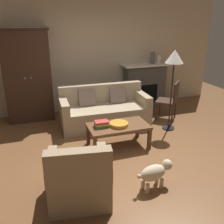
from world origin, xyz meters
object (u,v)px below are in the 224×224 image
at_px(fireplace, 144,84).
at_px(armoire, 28,76).
at_px(floor_lamp, 174,61).
at_px(armchair_near_left, 79,179).
at_px(coffee_table, 118,128).
at_px(book_stack, 101,124).
at_px(mantel_vase_slate, 152,58).
at_px(mantel_vase_cream, 159,59).
at_px(side_chair_wooden, 171,98).
at_px(dog, 155,172).
at_px(couch, 104,111).
at_px(fruit_bowl, 119,124).

bearing_deg(fireplace, armoire, -178.49).
bearing_deg(floor_lamp, armchair_near_left, -144.95).
relative_size(coffee_table, book_stack, 4.38).
relative_size(book_stack, floor_lamp, 0.15).
bearing_deg(mantel_vase_slate, mantel_vase_cream, 0.00).
bearing_deg(armchair_near_left, side_chair_wooden, 38.80).
relative_size(armoire, armchair_near_left, 2.33).
relative_size(armoire, dog, 3.62).
bearing_deg(coffee_table, floor_lamp, 16.20).
relative_size(armoire, couch, 1.06).
height_order(fruit_bowl, mantel_vase_slate, mantel_vase_slate).
relative_size(fruit_bowl, mantel_vase_cream, 1.64).
bearing_deg(book_stack, couch, 70.38).
xyz_separation_m(armoire, fruit_bowl, (1.46, -1.95, -0.58)).
height_order(coffee_table, side_chair_wooden, side_chair_wooden).
bearing_deg(armoire, fireplace, 1.51).
height_order(armoire, side_chair_wooden, armoire).
xyz_separation_m(couch, side_chair_wooden, (1.54, -0.21, 0.19)).
bearing_deg(mantel_vase_slate, armchair_near_left, -129.57).
xyz_separation_m(book_stack, mantel_vase_cream, (2.18, 1.95, 0.75)).
height_order(book_stack, mantel_vase_cream, mantel_vase_cream).
xyz_separation_m(fruit_bowl, mantel_vase_slate, (1.67, 2.01, 0.82)).
height_order(fruit_bowl, floor_lamp, floor_lamp).
xyz_separation_m(mantel_vase_slate, mantel_vase_cream, (0.20, 0.00, -0.05)).
height_order(armoire, coffee_table, armoire).
bearing_deg(fruit_bowl, dog, -87.48).
height_order(fireplace, side_chair_wooden, fireplace).
xyz_separation_m(armoire, book_stack, (1.15, -1.89, -0.56)).
bearing_deg(coffee_table, armoire, 127.26).
bearing_deg(mantel_vase_slate, fireplace, 174.31).
relative_size(couch, coffee_table, 1.77).
xyz_separation_m(coffee_table, side_chair_wooden, (1.60, 0.85, 0.15)).
bearing_deg(armoire, fruit_bowl, -53.17).
bearing_deg(book_stack, dog, -74.77).
relative_size(book_stack, mantel_vase_cream, 1.22).
distance_m(floor_lamp, dog, 2.42).
bearing_deg(dog, couch, 89.98).
distance_m(side_chair_wooden, floor_lamp, 1.09).
distance_m(fireplace, coffee_table, 2.50).
bearing_deg(floor_lamp, mantel_vase_cream, 70.58).
distance_m(couch, mantel_vase_cream, 2.22).
xyz_separation_m(armoire, mantel_vase_slate, (3.13, 0.06, 0.24)).
bearing_deg(armchair_near_left, floor_lamp, 35.05).
height_order(couch, book_stack, couch).
bearing_deg(couch, dog, -90.02).
bearing_deg(floor_lamp, armoire, 150.78).
distance_m(armchair_near_left, dog, 1.05).
bearing_deg(fruit_bowl, armoire, 126.83).
distance_m(coffee_table, side_chair_wooden, 1.82).
relative_size(fireplace, armoire, 0.61).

